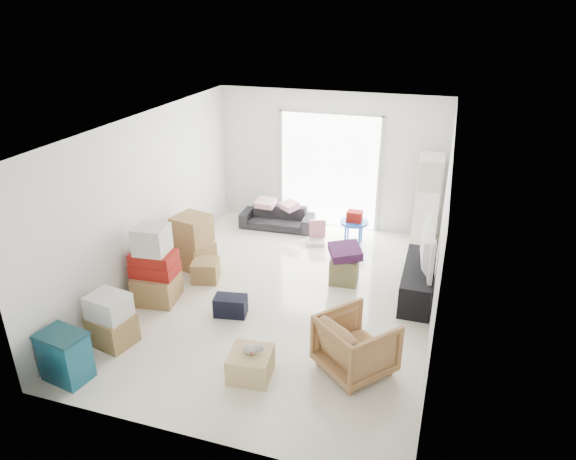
# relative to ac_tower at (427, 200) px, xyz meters

# --- Properties ---
(room_shell) EXTENTS (4.98, 6.48, 3.18)m
(room_shell) POSITION_rel_ac_tower_xyz_m (-1.95, -2.65, 0.48)
(room_shell) COLOR white
(room_shell) RESTS_ON ground
(sliding_door) EXTENTS (2.10, 0.04, 2.33)m
(sliding_door) POSITION_rel_ac_tower_xyz_m (-1.95, 0.33, 0.37)
(sliding_door) COLOR white
(sliding_door) RESTS_ON room_shell
(ac_tower) EXTENTS (0.45, 0.30, 1.75)m
(ac_tower) POSITION_rel_ac_tower_xyz_m (0.00, 0.00, 0.00)
(ac_tower) COLOR white
(ac_tower) RESTS_ON room_shell
(tv_console) EXTENTS (0.46, 1.53, 0.51)m
(tv_console) POSITION_rel_ac_tower_xyz_m (0.05, -1.99, -0.62)
(tv_console) COLOR black
(tv_console) RESTS_ON room_shell
(television) EXTENTS (0.78, 1.21, 0.15)m
(television) POSITION_rel_ac_tower_xyz_m (0.05, -1.99, -0.29)
(television) COLOR black
(television) RESTS_ON tv_console
(sofa) EXTENTS (1.49, 0.50, 0.57)m
(sofa) POSITION_rel_ac_tower_xyz_m (-2.88, -0.15, -0.59)
(sofa) COLOR #222227
(sofa) RESTS_ON room_shell
(pillow_left) EXTENTS (0.39, 0.32, 0.12)m
(pillow_left) POSITION_rel_ac_tower_xyz_m (-3.12, -0.18, -0.24)
(pillow_left) COLOR #E3A6B2
(pillow_left) RESTS_ON sofa
(pillow_right) EXTENTS (0.47, 0.45, 0.12)m
(pillow_right) POSITION_rel_ac_tower_xyz_m (-2.61, -0.16, -0.24)
(pillow_right) COLOR #E3A6B2
(pillow_right) RESTS_ON sofa
(armchair) EXTENTS (1.10, 1.09, 0.83)m
(armchair) POSITION_rel_ac_tower_xyz_m (-0.54, -4.05, -0.46)
(armchair) COLOR #A7794A
(armchair) RESTS_ON room_shell
(storage_bins) EXTENTS (0.62, 0.48, 0.64)m
(storage_bins) POSITION_rel_ac_tower_xyz_m (-3.85, -5.26, -0.55)
(storage_bins) COLOR #125169
(storage_bins) RESTS_ON room_shell
(box_stack_a) EXTENTS (0.64, 0.57, 0.73)m
(box_stack_a) POSITION_rel_ac_tower_xyz_m (-3.75, -4.48, -0.53)
(box_stack_a) COLOR olive
(box_stack_a) RESTS_ON room_shell
(box_stack_b) EXTENTS (0.69, 0.69, 1.24)m
(box_stack_b) POSITION_rel_ac_tower_xyz_m (-3.75, -3.33, -0.34)
(box_stack_b) COLOR olive
(box_stack_b) RESTS_ON room_shell
(box_stack_c) EXTENTS (0.77, 0.71, 0.94)m
(box_stack_c) POSITION_rel_ac_tower_xyz_m (-3.72, -2.16, -0.42)
(box_stack_c) COLOR olive
(box_stack_c) RESTS_ON room_shell
(loose_box) EXTENTS (0.51, 0.51, 0.35)m
(loose_box) POSITION_rel_ac_tower_xyz_m (-3.31, -2.55, -0.70)
(loose_box) COLOR olive
(loose_box) RESTS_ON room_shell
(duffel_bag) EXTENTS (0.51, 0.36, 0.30)m
(duffel_bag) POSITION_rel_ac_tower_xyz_m (-2.51, -3.38, -0.73)
(duffel_bag) COLOR black
(duffel_bag) RESTS_ON room_shell
(ottoman) EXTENTS (0.46, 0.46, 0.44)m
(ottoman) POSITION_rel_ac_tower_xyz_m (-1.13, -1.91, -0.66)
(ottoman) COLOR olive
(ottoman) RESTS_ON room_shell
(blanket) EXTENTS (0.64, 0.64, 0.14)m
(blanket) POSITION_rel_ac_tower_xyz_m (-1.13, -1.91, -0.37)
(blanket) COLOR #4C1F4F
(blanket) RESTS_ON ottoman
(kids_table) EXTENTS (0.53, 0.53, 0.66)m
(kids_table) POSITION_rel_ac_tower_xyz_m (-1.26, -0.43, -0.40)
(kids_table) COLOR blue
(kids_table) RESTS_ON room_shell
(toy_walker) EXTENTS (0.40, 0.37, 0.44)m
(toy_walker) POSITION_rel_ac_tower_xyz_m (-1.94, -0.63, -0.75)
(toy_walker) COLOR silver
(toy_walker) RESTS_ON room_shell
(wood_crate) EXTENTS (0.55, 0.55, 0.34)m
(wood_crate) POSITION_rel_ac_tower_xyz_m (-1.74, -4.54, -0.71)
(wood_crate) COLOR #D2B679
(wood_crate) RESTS_ON room_shell
(plush_bunny) EXTENTS (0.26, 0.15, 0.13)m
(plush_bunny) POSITION_rel_ac_tower_xyz_m (-1.71, -4.54, -0.48)
(plush_bunny) COLOR #B2ADA8
(plush_bunny) RESTS_ON wood_crate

